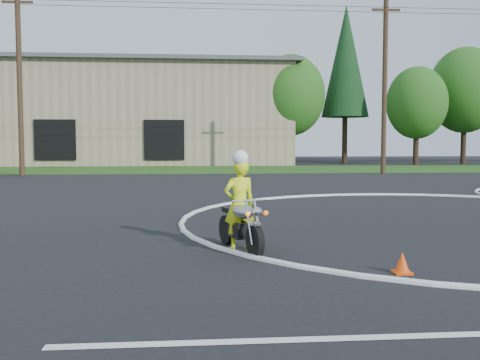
{
  "coord_description": "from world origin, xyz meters",
  "views": [
    {
      "loc": [
        -5.68,
        -8.64,
        1.78
      ],
      "look_at": [
        -4.86,
        1.07,
        1.1
      ],
      "focal_mm": 40.0,
      "sensor_mm": 36.0,
      "label": 1
    }
  ],
  "objects": [
    {
      "name": "treeline",
      "position": [
        14.78,
        34.61,
        6.62
      ],
      "size": [
        38.2,
        8.1,
        14.52
      ],
      "color": "#382619",
      "rests_on": "ground"
    },
    {
      "name": "warehouse",
      "position": [
        -18.0,
        39.99,
        4.16
      ],
      "size": [
        41.0,
        17.0,
        8.3
      ],
      "color": "tan",
      "rests_on": "ground"
    },
    {
      "name": "grass_strip",
      "position": [
        0.0,
        27.0,
        0.01
      ],
      "size": [
        120.0,
        10.0,
        0.02
      ],
      "primitive_type": "cube",
      "color": "#1E4714",
      "rests_on": "ground"
    },
    {
      "name": "utility_poles",
      "position": [
        5.0,
        21.0,
        5.2
      ],
      "size": [
        41.6,
        1.12,
        10.0
      ],
      "color": "#473321",
      "rests_on": "ground"
    },
    {
      "name": "primary_motorcycle",
      "position": [
        -4.93,
        0.04,
        0.44
      ],
      "size": [
        0.72,
        1.65,
        0.9
      ],
      "rotation": [
        0.0,
        0.0,
        0.32
      ],
      "color": "black",
      "rests_on": "ground"
    },
    {
      "name": "rider_primary_grp",
      "position": [
        -4.95,
        0.17,
        0.8
      ],
      "size": [
        0.64,
        0.51,
        1.66
      ],
      "rotation": [
        0.0,
        0.0,
        0.32
      ],
      "color": "#E1F619",
      "rests_on": "ground"
    }
  ]
}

